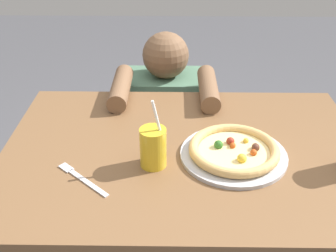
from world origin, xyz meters
TOP-DOWN VIEW (x-y plane):
  - dining_table at (0.00, 0.00)m, footprint 1.11×0.78m
  - pizza_near at (0.14, -0.04)m, footprint 0.31×0.31m
  - drink_cup_colored at (-0.09, -0.08)m, footprint 0.08×0.08m
  - fork at (-0.29, -0.15)m, footprint 0.16×0.15m
  - diner_seated at (-0.07, 0.57)m, footprint 0.40×0.52m

SIDE VIEW (x-z plane):
  - diner_seated at x=-0.07m, z-range -0.03..0.89m
  - dining_table at x=0.00m, z-range 0.25..1.00m
  - fork at x=-0.29m, z-range 0.75..0.75m
  - pizza_near at x=0.14m, z-range 0.75..0.79m
  - drink_cup_colored at x=-0.09m, z-range 0.71..0.91m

